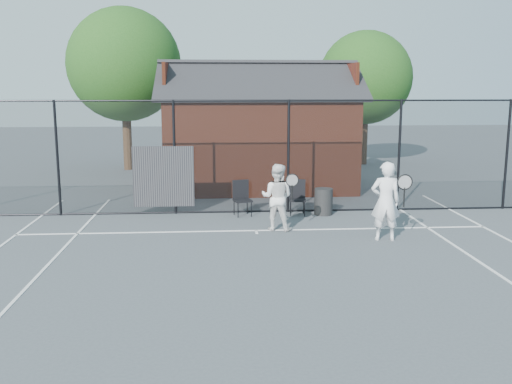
{
  "coord_description": "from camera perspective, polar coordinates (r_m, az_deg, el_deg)",
  "views": [
    {
      "loc": [
        -0.91,
        -9.93,
        3.3
      ],
      "look_at": [
        -0.07,
        2.03,
        1.1
      ],
      "focal_mm": 40.0,
      "sensor_mm": 36.0,
      "label": 1
    }
  ],
  "objects": [
    {
      "name": "tree_left",
      "position": [
        23.72,
        -13.03,
        12.28
      ],
      "size": [
        4.48,
        4.48,
        6.44
      ],
      "color": "#311D13",
      "rests_on": "ground"
    },
    {
      "name": "player_back",
      "position": [
        13.32,
        2.11,
        -0.51
      ],
      "size": [
        0.92,
        0.82,
        1.56
      ],
      "color": "white",
      "rests_on": "ground"
    },
    {
      "name": "chair_right",
      "position": [
        14.83,
        -1.35,
        -0.69
      ],
      "size": [
        0.53,
        0.55,
        0.9
      ],
      "primitive_type": "cube",
      "rotation": [
        0.0,
        0.0,
        0.25
      ],
      "color": "black",
      "rests_on": "ground"
    },
    {
      "name": "court_lines",
      "position": [
        9.27,
        1.92,
        -10.44
      ],
      "size": [
        11.02,
        18.0,
        0.01
      ],
      "color": "silver",
      "rests_on": "ground"
    },
    {
      "name": "tree_right",
      "position": [
        25.27,
        10.88,
        11.13
      ],
      "size": [
        3.97,
        3.97,
        5.7
      ],
      "color": "#311D13",
      "rests_on": "ground"
    },
    {
      "name": "clubhouse",
      "position": [
        19.06,
        0.24,
        5.29
      ],
      "size": [
        6.5,
        4.36,
        4.19
      ],
      "color": "maroon",
      "rests_on": "ground"
    },
    {
      "name": "ground",
      "position": [
        10.51,
        1.17,
        -7.92
      ],
      "size": [
        80.0,
        80.0,
        0.0
      ],
      "primitive_type": "plane",
      "color": "#43494D",
      "rests_on": "ground"
    },
    {
      "name": "fence",
      "position": [
        15.06,
        -1.69,
        3.32
      ],
      "size": [
        22.04,
        3.0,
        3.0
      ],
      "color": "black",
      "rests_on": "ground"
    },
    {
      "name": "chair_left",
      "position": [
        14.96,
        4.16,
        -0.62
      ],
      "size": [
        0.47,
        0.48,
        0.9
      ],
      "primitive_type": "cube",
      "rotation": [
        0.0,
        0.0,
        -0.09
      ],
      "color": "black",
      "rests_on": "ground"
    },
    {
      "name": "waste_bin",
      "position": [
        15.09,
        6.76,
        -0.96
      ],
      "size": [
        0.53,
        0.53,
        0.7
      ],
      "primitive_type": "cylinder",
      "rotation": [
        0.0,
        0.0,
        -0.11
      ],
      "color": "black",
      "rests_on": "ground"
    },
    {
      "name": "player_front",
      "position": [
        12.7,
        12.84,
        -0.89
      ],
      "size": [
        0.8,
        0.61,
        1.74
      ],
      "color": "white",
      "rests_on": "ground"
    }
  ]
}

